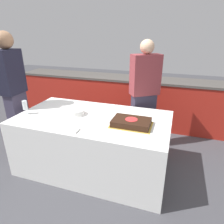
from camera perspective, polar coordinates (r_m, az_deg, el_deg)
name	(u,v)px	position (r m, az deg, el deg)	size (l,w,h in m)	color
ground_plane	(95,166)	(2.90, -5.01, -15.06)	(14.00, 14.00, 0.00)	#424247
back_counter	(125,100)	(4.03, 3.68, 3.52)	(4.40, 0.58, 0.92)	#A82319
dining_table	(94,143)	(2.69, -5.27, -8.72)	(1.91, 1.04, 0.75)	white
cake	(131,122)	(2.29, 5.53, -2.95)	(0.47, 0.32, 0.08)	gold
plate_stack	(77,112)	(2.61, -10.07, -0.02)	(0.20, 0.20, 0.07)	white
wine_glass	(25,105)	(2.78, -23.64, 1.73)	(0.07, 0.07, 0.18)	white
side_plate_near_cake	(135,116)	(2.55, 6.66, -1.11)	(0.18, 0.18, 0.00)	white
utensil_pile	(72,130)	(2.21, -11.24, -5.09)	(0.13, 0.11, 0.02)	white
person_cutting_cake	(144,96)	(3.02, 9.15, 4.53)	(0.45, 0.40, 1.65)	#383347
person_seated_left	(14,94)	(3.10, -26.11, 4.72)	(0.22, 0.32, 1.76)	#383347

